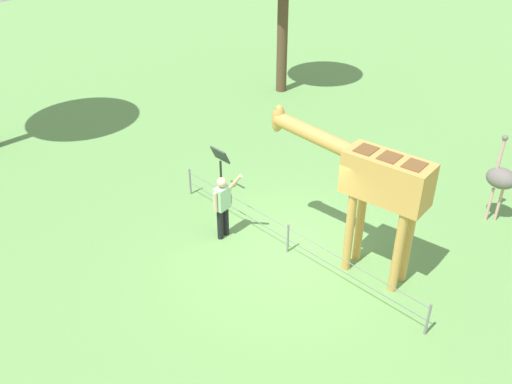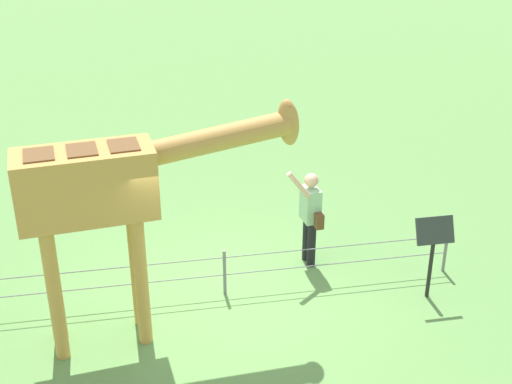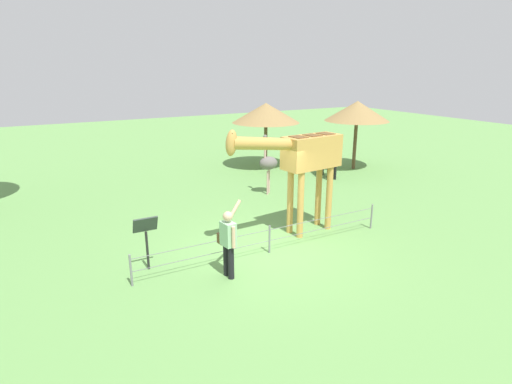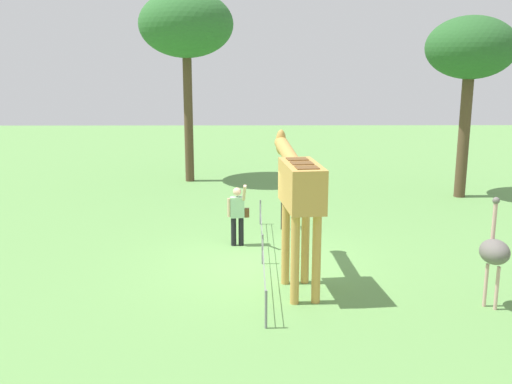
{
  "view_description": "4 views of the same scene",
  "coord_description": "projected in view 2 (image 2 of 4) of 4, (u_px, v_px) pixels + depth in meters",
  "views": [
    {
      "loc": [
        -6.49,
        7.4,
        7.54
      ],
      "look_at": [
        0.28,
        0.81,
        1.77
      ],
      "focal_mm": 38.01,
      "sensor_mm": 36.0,
      "label": 1
    },
    {
      "loc": [
        -1.17,
        -8.75,
        6.09
      ],
      "look_at": [
        0.36,
        -0.54,
        1.98
      ],
      "focal_mm": 49.61,
      "sensor_mm": 36.0,
      "label": 2
    },
    {
      "loc": [
        5.04,
        8.5,
        4.62
      ],
      "look_at": [
        0.3,
        -0.09,
        1.64
      ],
      "focal_mm": 29.14,
      "sensor_mm": 36.0,
      "label": 3
    },
    {
      "loc": [
        -13.6,
        0.34,
        4.9
      ],
      "look_at": [
        0.45,
        0.24,
        1.69
      ],
      "focal_mm": 41.4,
      "sensor_mm": 36.0,
      "label": 4
    }
  ],
  "objects": [
    {
      "name": "ground_plane",
      "position": [
        226.0,
        297.0,
        10.6
      ],
      "size": [
        60.0,
        60.0,
        0.0
      ],
      "primitive_type": "plane",
      "color": "#60934C"
    },
    {
      "name": "giraffe",
      "position": [
        111.0,
        192.0,
        8.81
      ],
      "size": [
        3.68,
        0.91,
        3.2
      ],
      "color": "#C69347",
      "rests_on": "ground_plane"
    },
    {
      "name": "visitor",
      "position": [
        310.0,
        213.0,
        11.07
      ],
      "size": [
        0.59,
        0.58,
        1.74
      ],
      "color": "black",
      "rests_on": "ground_plane"
    },
    {
      "name": "info_sign",
      "position": [
        434.0,
        241.0,
        10.19
      ],
      "size": [
        0.56,
        0.21,
        1.32
      ],
      "color": "black",
      "rests_on": "ground_plane"
    },
    {
      "name": "wire_fence",
      "position": [
        225.0,
        271.0,
        10.49
      ],
      "size": [
        7.05,
        0.05,
        0.75
      ],
      "color": "slate",
      "rests_on": "ground_plane"
    }
  ]
}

